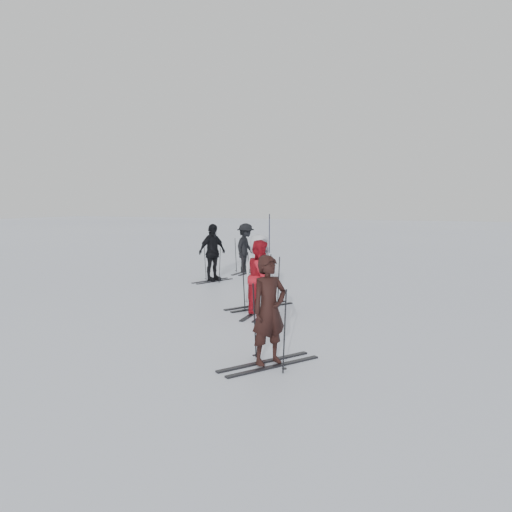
{
  "coord_description": "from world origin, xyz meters",
  "views": [
    {
      "loc": [
        5.34,
        -11.81,
        2.49
      ],
      "look_at": [
        0.0,
        1.0,
        1.0
      ],
      "focal_mm": 35.0,
      "sensor_mm": 36.0,
      "label": 1
    }
  ],
  "objects_px": {
    "skier_near_dark": "(269,312)",
    "skier_uphill_far": "(246,248)",
    "skier_red": "(261,278)",
    "piste_marker": "(269,233)",
    "skier_uphill_left": "(212,253)",
    "skier_grey": "(259,271)"
  },
  "relations": [
    {
      "from": "skier_uphill_left",
      "to": "piste_marker",
      "type": "bearing_deg",
      "value": 30.17
    },
    {
      "from": "skier_uphill_left",
      "to": "skier_uphill_far",
      "type": "xyz_separation_m",
      "value": [
        0.18,
        2.22,
        -0.03
      ]
    },
    {
      "from": "skier_grey",
      "to": "skier_uphill_far",
      "type": "bearing_deg",
      "value": 57.64
    },
    {
      "from": "skier_uphill_left",
      "to": "skier_uphill_far",
      "type": "height_order",
      "value": "skier_uphill_left"
    },
    {
      "from": "skier_red",
      "to": "skier_grey",
      "type": "xyz_separation_m",
      "value": [
        -0.3,
        0.63,
        0.05
      ]
    },
    {
      "from": "skier_near_dark",
      "to": "piste_marker",
      "type": "height_order",
      "value": "piste_marker"
    },
    {
      "from": "skier_near_dark",
      "to": "skier_uphill_left",
      "type": "distance_m",
      "value": 8.36
    },
    {
      "from": "skier_red",
      "to": "skier_uphill_left",
      "type": "distance_m",
      "value": 4.86
    },
    {
      "from": "skier_near_dark",
      "to": "skier_uphill_far",
      "type": "relative_size",
      "value": 0.97
    },
    {
      "from": "skier_red",
      "to": "piste_marker",
      "type": "bearing_deg",
      "value": 16.67
    },
    {
      "from": "skier_uphill_left",
      "to": "piste_marker",
      "type": "relative_size",
      "value": 0.93
    },
    {
      "from": "skier_near_dark",
      "to": "skier_uphill_far",
      "type": "xyz_separation_m",
      "value": [
        -4.45,
        9.19,
        0.03
      ]
    },
    {
      "from": "skier_red",
      "to": "skier_uphill_far",
      "type": "bearing_deg",
      "value": 23.15
    },
    {
      "from": "skier_red",
      "to": "piste_marker",
      "type": "xyz_separation_m",
      "value": [
        -4.72,
        12.76,
        0.15
      ]
    },
    {
      "from": "skier_uphill_left",
      "to": "skier_uphill_far",
      "type": "relative_size",
      "value": 1.04
    },
    {
      "from": "skier_red",
      "to": "skier_near_dark",
      "type": "bearing_deg",
      "value": -159.58
    },
    {
      "from": "skier_near_dark",
      "to": "piste_marker",
      "type": "bearing_deg",
      "value": 54.1
    },
    {
      "from": "skier_near_dark",
      "to": "skier_uphill_left",
      "type": "xyz_separation_m",
      "value": [
        -4.62,
        6.97,
        0.06
      ]
    },
    {
      "from": "skier_near_dark",
      "to": "piste_marker",
      "type": "distance_m",
      "value": 17.2
    },
    {
      "from": "skier_near_dark",
      "to": "skier_uphill_left",
      "type": "bearing_deg",
      "value": 66.55
    },
    {
      "from": "skier_uphill_left",
      "to": "piste_marker",
      "type": "distance_m",
      "value": 9.21
    },
    {
      "from": "skier_near_dark",
      "to": "skier_uphill_far",
      "type": "height_order",
      "value": "skier_uphill_far"
    }
  ]
}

